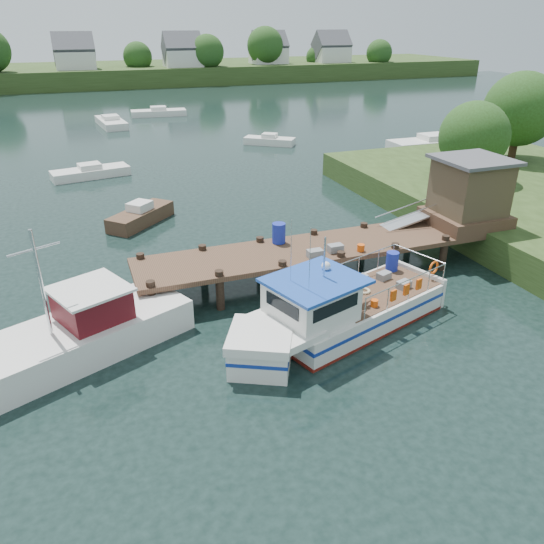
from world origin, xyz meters
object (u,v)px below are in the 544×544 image
object	(u,v)px
moored_b	(269,140)
lobster_boat	(335,313)
moored_c	(433,143)
moored_rowboat	(141,216)
work_boat	(68,338)
dock	(420,213)
moored_a	(90,172)
moored_d	(111,122)
moored_far	(159,112)

from	to	relation	value
moored_b	lobster_boat	bearing A→B (deg)	-104.87
moored_b	moored_c	distance (m)	14.02
lobster_boat	moored_b	xyz separation A→B (m)	(8.67, 30.04, -0.45)
lobster_boat	moored_rowboat	world-z (taller)	lobster_boat
lobster_boat	work_boat	size ratio (longest dim) A/B	1.09
moored_b	moored_c	world-z (taller)	moored_c
dock	lobster_boat	distance (m)	7.75
moored_a	moored_d	xyz separation A→B (m)	(3.18, 19.93, 0.06)
lobster_boat	dock	bearing A→B (deg)	16.66
dock	moored_far	xyz separation A→B (m)	(-4.10, 44.83, -1.85)
dock	work_boat	distance (m)	15.23
dock	moored_b	bearing A→B (deg)	84.65
lobster_boat	moored_a	world-z (taller)	lobster_boat
moored_far	moored_c	world-z (taller)	moored_c
moored_far	moored_d	xyz separation A→B (m)	(-5.71, -4.93, 0.02)
moored_far	moored_c	size ratio (longest dim) A/B	0.82
moored_far	moored_d	size ratio (longest dim) A/B	0.94
work_boat	moored_c	bearing A→B (deg)	12.78
dock	moored_b	distance (m)	25.88
moored_far	moored_c	bearing A→B (deg)	-62.75
lobster_boat	moored_far	size ratio (longest dim) A/B	1.45
work_boat	moored_b	xyz separation A→B (m)	(17.32, 28.40, -0.36)
moored_b	moored_far	bearing A→B (deg)	110.01
moored_rowboat	moored_a	distance (m)	10.91
dock	moored_far	bearing A→B (deg)	95.23
moored_rowboat	work_boat	bearing A→B (deg)	-122.30
moored_a	moored_c	xyz separation A→B (m)	(27.90, -0.62, 0.10)
work_boat	moored_a	world-z (taller)	work_boat
moored_a	moored_b	size ratio (longest dim) A/B	1.22
moored_c	dock	bearing A→B (deg)	-116.56
dock	moored_rowboat	distance (m)	14.49
lobster_boat	moored_c	xyz separation A→B (m)	(21.17, 23.70, -0.36)
moored_b	moored_d	size ratio (longest dim) A/B	0.66
moored_b	work_boat	bearing A→B (deg)	-120.15
moored_c	moored_d	size ratio (longest dim) A/B	1.16
moored_rowboat	moored_b	distance (m)	21.22
moored_far	moored_d	world-z (taller)	moored_d
lobster_boat	work_boat	distance (m)	8.80
moored_a	lobster_boat	bearing A→B (deg)	-64.90
moored_d	moored_c	bearing A→B (deg)	-15.75
work_boat	moored_far	size ratio (longest dim) A/B	1.33
lobster_boat	moored_c	world-z (taller)	lobster_boat
moored_rowboat	moored_a	world-z (taller)	moored_rowboat
lobster_boat	moored_d	xyz separation A→B (m)	(-3.55, 44.25, -0.40)
moored_d	moored_a	bearing A→B (deg)	-75.07
lobster_boat	moored_c	bearing A→B (deg)	30.14
lobster_boat	moored_rowboat	xyz separation A→B (m)	(-4.74, 13.59, -0.37)
moored_rowboat	moored_a	xyz separation A→B (m)	(-1.98, 10.72, -0.09)
dock	moored_b	size ratio (longest dim) A/B	3.75
work_boat	moored_d	world-z (taller)	work_boat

